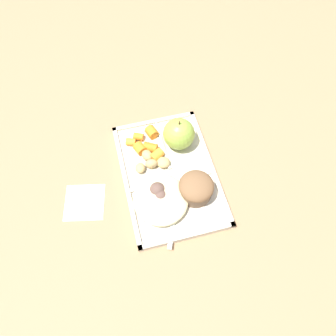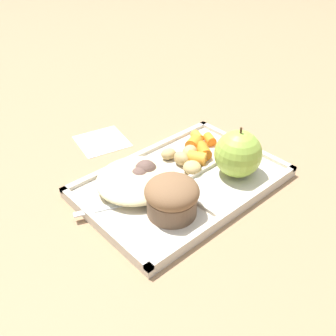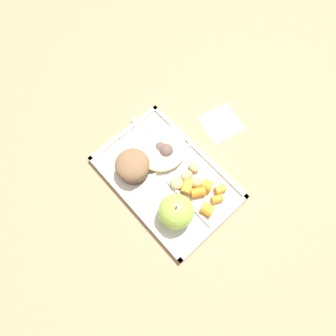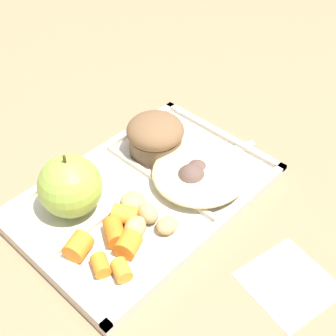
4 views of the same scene
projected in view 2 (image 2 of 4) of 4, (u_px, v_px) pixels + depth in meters
ground at (182, 186)px, 0.66m from camera, size 6.00×6.00×0.00m
lunch_tray at (182, 183)px, 0.65m from camera, size 0.33×0.22×0.02m
green_apple at (238, 154)px, 0.64m from camera, size 0.08×0.08×0.09m
bran_muffin at (172, 197)px, 0.57m from camera, size 0.08×0.08×0.06m
carrot_slice_diagonal at (210, 139)px, 0.74m from camera, size 0.03×0.03×0.02m
carrot_slice_center at (197, 158)px, 0.68m from camera, size 0.04×0.04×0.02m
carrot_slice_near_corner at (194, 144)px, 0.72m from camera, size 0.03×0.03×0.03m
carrot_slice_edge at (197, 137)px, 0.75m from camera, size 0.03×0.03×0.02m
carrot_slice_back at (225, 144)px, 0.72m from camera, size 0.04×0.03×0.03m
carrot_slice_small at (203, 151)px, 0.70m from camera, size 0.04×0.04×0.02m
potato_chunk_browned at (181, 158)px, 0.68m from camera, size 0.03×0.03×0.02m
potato_chunk_golden at (168, 154)px, 0.70m from camera, size 0.03×0.03×0.02m
potato_chunk_large at (192, 167)px, 0.66m from camera, size 0.05×0.05×0.02m
potato_chunk_wedge at (190, 152)px, 0.70m from camera, size 0.04×0.03×0.02m
egg_noodle_pile at (137, 179)px, 0.63m from camera, size 0.13×0.13×0.03m
meatball_side at (146, 171)px, 0.64m from camera, size 0.04×0.04×0.04m
meatball_back at (140, 177)px, 0.63m from camera, size 0.03×0.03×0.03m
plastic_fork at (125, 203)px, 0.60m from camera, size 0.14×0.07×0.00m
paper_napkin at (102, 141)px, 0.77m from camera, size 0.11×0.11×0.00m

